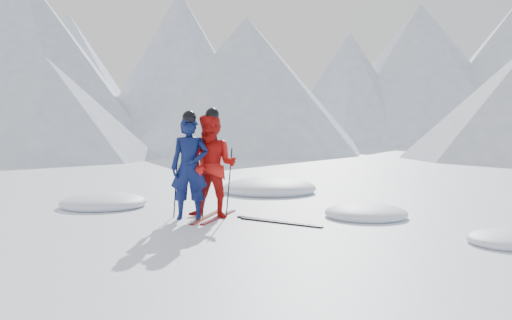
{
  "coord_description": "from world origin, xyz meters",
  "views": [
    {
      "loc": [
        -0.79,
        -9.99,
        1.74
      ],
      "look_at": [
        -1.54,
        0.5,
        1.1
      ],
      "focal_mm": 38.0,
      "sensor_mm": 36.0,
      "label": 1
    }
  ],
  "objects": [
    {
      "name": "pole_red_left",
      "position": [
        -2.66,
        0.49,
        0.67
      ],
      "size": [
        0.13,
        0.1,
        1.33
      ],
      "primitive_type": "cylinder",
      "rotation": [
        0.06,
        0.08,
        0.0
      ],
      "color": "black",
      "rests_on": "ground"
    },
    {
      "name": "skier_red",
      "position": [
        -2.36,
        0.24,
        1.0
      ],
      "size": [
        1.1,
        0.93,
        2.0
      ],
      "primitive_type": "imported",
      "rotation": [
        0.0,
        0.0,
        -0.19
      ],
      "color": "red",
      "rests_on": "ground"
    },
    {
      "name": "ski_loose_b",
      "position": [
        -1.05,
        -0.28,
        0.01
      ],
      "size": [
        1.52,
        0.92,
        0.03
      ],
      "primitive_type": "cube",
      "rotation": [
        0.0,
        0.0,
        1.05
      ],
      "color": "black",
      "rests_on": "ground"
    },
    {
      "name": "ski_worn_right",
      "position": [
        -2.24,
        0.24,
        0.01
      ],
      "size": [
        0.47,
        1.68,
        0.03
      ],
      "primitive_type": "cube",
      "rotation": [
        0.0,
        0.0,
        -0.23
      ],
      "color": "black",
      "rests_on": "ground"
    },
    {
      "name": "ground",
      "position": [
        0.0,
        0.0,
        0.0
      ],
      "size": [
        160.0,
        160.0,
        0.0
      ],
      "primitive_type": "plane",
      "color": "white",
      "rests_on": "ground"
    },
    {
      "name": "mountain_range",
      "position": [
        5.71,
        35.31,
        6.72
      ],
      "size": [
        106.15,
        62.94,
        15.53
      ],
      "color": "#B2BCD1",
      "rests_on": "ground"
    },
    {
      "name": "ski_loose_a",
      "position": [
        -1.15,
        -0.13,
        0.01
      ],
      "size": [
        1.49,
        0.97,
        0.03
      ],
      "primitive_type": "cube",
      "rotation": [
        0.0,
        0.0,
        1.02
      ],
      "color": "black",
      "rests_on": "ground"
    },
    {
      "name": "pole_red_right",
      "position": [
        -2.06,
        0.39,
        0.67
      ],
      "size": [
        0.13,
        0.09,
        1.33
      ],
      "primitive_type": "cylinder",
      "rotation": [
        -0.05,
        0.08,
        0.0
      ],
      "color": "black",
      "rests_on": "ground"
    },
    {
      "name": "skier_blue",
      "position": [
        -2.77,
        0.06,
        0.97
      ],
      "size": [
        0.74,
        0.52,
        1.94
      ],
      "primitive_type": "imported",
      "rotation": [
        0.0,
        0.0,
        0.08
      ],
      "color": "#0B1545",
      "rests_on": "ground"
    },
    {
      "name": "pole_blue_left",
      "position": [
        -3.07,
        0.21,
        0.65
      ],
      "size": [
        0.13,
        0.09,
        1.29
      ],
      "primitive_type": "cylinder",
      "rotation": [
        0.05,
        0.08,
        0.0
      ],
      "color": "black",
      "rests_on": "ground"
    },
    {
      "name": "snow_lumps",
      "position": [
        -1.74,
        2.7,
        0.0
      ],
      "size": [
        8.9,
        7.94,
        0.55
      ],
      "color": "white",
      "rests_on": "ground"
    },
    {
      "name": "pole_blue_right",
      "position": [
        -2.52,
        0.31,
        0.65
      ],
      "size": [
        0.13,
        0.08,
        1.29
      ],
      "primitive_type": "cylinder",
      "rotation": [
        -0.04,
        0.08,
        0.0
      ],
      "color": "black",
      "rests_on": "ground"
    },
    {
      "name": "ski_worn_left",
      "position": [
        -2.48,
        0.24,
        0.01
      ],
      "size": [
        0.35,
        1.69,
        0.03
      ],
      "primitive_type": "cube",
      "rotation": [
        0.0,
        0.0,
        -0.16
      ],
      "color": "black",
      "rests_on": "ground"
    }
  ]
}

